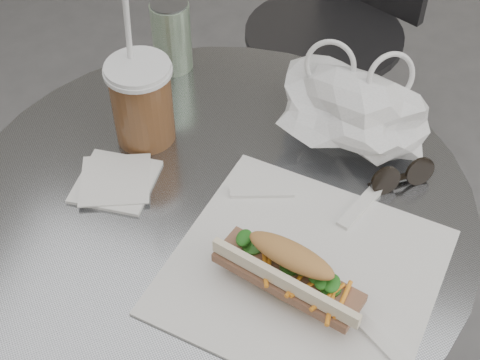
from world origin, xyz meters
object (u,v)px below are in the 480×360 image
(chair_far, at_px, (329,70))
(iced_coffee, at_px, (142,101))
(cafe_table, at_px, (220,303))
(banh_mi, at_px, (289,273))
(sunglasses, at_px, (402,177))
(drink_can, at_px, (172,36))

(chair_far, relative_size, iced_coffee, 2.59)
(cafe_table, relative_size, banh_mi, 3.00)
(chair_far, distance_m, sunglasses, 0.90)
(cafe_table, bearing_deg, iced_coffee, 148.82)
(chair_far, distance_m, banh_mi, 1.10)
(cafe_table, xyz_separation_m, drink_can, (-0.18, 0.28, 0.34))
(cafe_table, distance_m, iced_coffee, 0.39)
(cafe_table, distance_m, chair_far, 0.88)
(banh_mi, xyz_separation_m, iced_coffee, (-0.30, 0.21, 0.03))
(cafe_table, height_order, drink_can, drink_can)
(drink_can, bearing_deg, sunglasses, -20.24)
(iced_coffee, xyz_separation_m, sunglasses, (0.40, 0.02, -0.05))
(iced_coffee, height_order, drink_can, iced_coffee)
(chair_far, xyz_separation_m, sunglasses, (0.26, -0.76, 0.41))
(cafe_table, distance_m, banh_mi, 0.37)
(iced_coffee, bearing_deg, sunglasses, 3.50)
(banh_mi, bearing_deg, sunglasses, 80.74)
(cafe_table, distance_m, sunglasses, 0.40)
(chair_far, bearing_deg, drink_can, 98.44)
(iced_coffee, height_order, sunglasses, iced_coffee)
(sunglasses, bearing_deg, cafe_table, 166.91)
(cafe_table, height_order, sunglasses, sunglasses)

